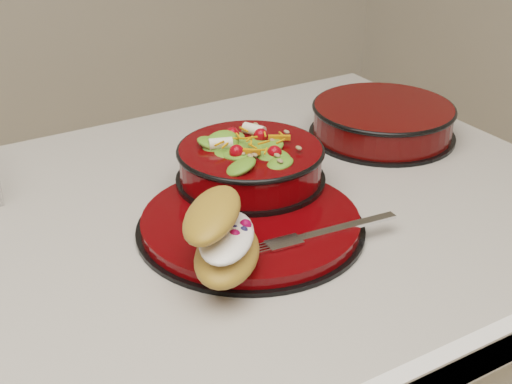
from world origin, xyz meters
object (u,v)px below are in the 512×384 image
dinner_plate (251,223)px  croissant (224,236)px  fork (328,231)px  extra_bowl (383,119)px  salad_bowl (250,159)px

dinner_plate → croissant: croissant is taller
dinner_plate → fork: fork is taller
croissant → extra_bowl: (0.41, 0.22, -0.03)m
salad_bowl → croissant: (-0.13, -0.16, 0.00)m
salad_bowl → croissant: bearing=-128.5°
croissant → extra_bowl: bearing=-23.4°
salad_bowl → extra_bowl: salad_bowl is taller
dinner_plate → fork: bearing=-54.2°
dinner_plate → fork: 0.10m
dinner_plate → salad_bowl: salad_bowl is taller
croissant → extra_bowl: croissant is taller
salad_bowl → extra_bowl: (0.28, 0.06, -0.02)m
extra_bowl → croissant: bearing=-151.5°
dinner_plate → salad_bowl: size_ratio=1.40×
salad_bowl → extra_bowl: size_ratio=0.87×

